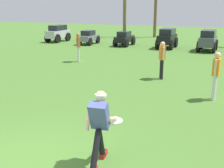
% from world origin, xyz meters
% --- Properties ---
extents(frisbee_thrower, '(0.47, 1.12, 1.42)m').
position_xyz_m(frisbee_thrower, '(1.15, 0.93, 0.80)').
color(frisbee_thrower, black).
rests_on(frisbee_thrower, ground_plane).
extents(frisbee_in_flight, '(0.34, 0.34, 0.07)m').
position_xyz_m(frisbee_in_flight, '(1.28, 1.42, 0.69)').
color(frisbee_in_flight, white).
extents(teammate_near_sideline, '(0.36, 0.44, 1.56)m').
position_xyz_m(teammate_near_sideline, '(-4.54, 9.66, 0.94)').
color(teammate_near_sideline, silver).
rests_on(teammate_near_sideline, ground_plane).
extents(teammate_midfield, '(0.23, 0.50, 1.56)m').
position_xyz_m(teammate_midfield, '(2.81, 5.87, 0.94)').
color(teammate_midfield, silver).
rests_on(teammate_midfield, ground_plane).
extents(teammate_deep, '(0.33, 0.47, 1.56)m').
position_xyz_m(teammate_deep, '(0.55, 7.83, 0.94)').
color(teammate_deep, black).
rests_on(teammate_deep, ground_plane).
extents(parked_car_slot_a, '(1.16, 2.35, 1.40)m').
position_xyz_m(parked_car_slot_a, '(-10.86, 16.81, 0.74)').
color(parked_car_slot_a, '#B7BABF').
rests_on(parked_car_slot_a, ground_plane).
extents(parked_car_slot_b, '(1.22, 2.26, 1.10)m').
position_xyz_m(parked_car_slot_b, '(-7.63, 16.40, 0.56)').
color(parked_car_slot_b, slate).
rests_on(parked_car_slot_b, ground_plane).
extents(parked_car_slot_c, '(1.12, 2.22, 1.10)m').
position_xyz_m(parked_car_slot_c, '(-4.69, 16.74, 0.56)').
color(parked_car_slot_c, black).
rests_on(parked_car_slot_c, ground_plane).
extents(parked_car_slot_d, '(1.18, 2.36, 1.40)m').
position_xyz_m(parked_car_slot_d, '(-1.38, 16.82, 0.74)').
color(parked_car_slot_d, black).
rests_on(parked_car_slot_d, ground_plane).
extents(parked_car_slot_e, '(1.17, 2.36, 1.40)m').
position_xyz_m(parked_car_slot_e, '(1.45, 16.61, 0.74)').
color(parked_car_slot_e, '#474C51').
rests_on(parked_car_slot_e, ground_plane).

